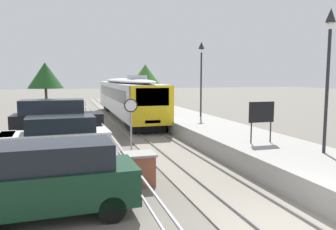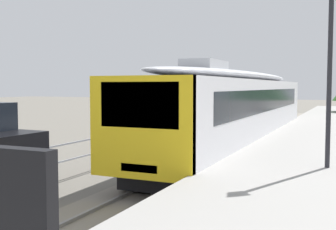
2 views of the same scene
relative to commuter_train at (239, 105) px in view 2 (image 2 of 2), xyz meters
name	(u,v)px [view 2 (image 2 of 2)]	position (x,y,z in m)	size (l,w,h in m)	color
ground_plane	(166,152)	(-3.00, -1.45, -2.15)	(160.00, 160.00, 0.00)	#6B665B
track_rails	(230,155)	(0.00, -1.45, -2.11)	(3.20, 60.00, 0.14)	gray
commuter_train	(239,105)	(0.00, 0.00, 0.00)	(2.82, 19.57, 3.74)	silver
station_platform	(310,150)	(3.25, -1.45, -1.70)	(3.90, 60.00, 0.90)	#999691
platform_lamp_mid_platform	(331,20)	(4.19, -7.32, 2.48)	(0.34, 0.34, 5.35)	#232328
tree_behind_station_far	(210,76)	(-7.95, 20.08, 1.82)	(4.88, 4.88, 5.78)	brown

